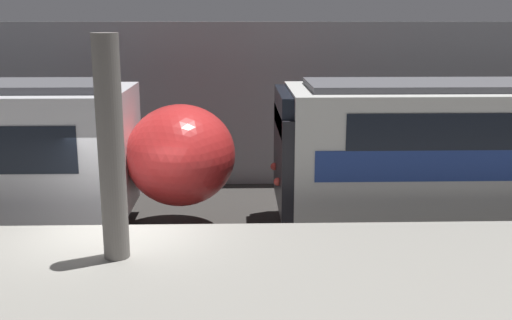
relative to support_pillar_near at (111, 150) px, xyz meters
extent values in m
plane|color=#33302D|center=(-0.23, 1.47, -2.86)|extent=(120.00, 120.00, 0.00)
cube|color=gray|center=(-0.23, -0.89, -2.29)|extent=(40.00, 4.71, 1.15)
cube|color=#939399|center=(-0.23, 8.18, -0.54)|extent=(50.00, 0.15, 4.65)
cylinder|color=slate|center=(0.00, 0.00, 0.00)|extent=(0.40, 0.40, 3.43)
ellipsoid|color=red|center=(0.62, 4.20, -1.06)|extent=(2.42, 2.71, 2.24)
sphere|color=#F2EFCC|center=(1.57, 4.20, -1.46)|extent=(0.20, 0.20, 0.20)
cube|color=black|center=(2.89, 4.20, -1.14)|extent=(0.25, 2.88, 2.13)
cube|color=black|center=(2.89, 4.20, -0.08)|extent=(0.25, 2.59, 0.85)
sphere|color=#EA4C42|center=(2.74, 3.54, -1.51)|extent=(0.18, 0.18, 0.18)
sphere|color=#EA4C42|center=(2.74, 4.86, -1.51)|extent=(0.18, 0.18, 0.18)
camera|label=1|loc=(1.92, -8.79, 1.96)|focal=42.00mm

